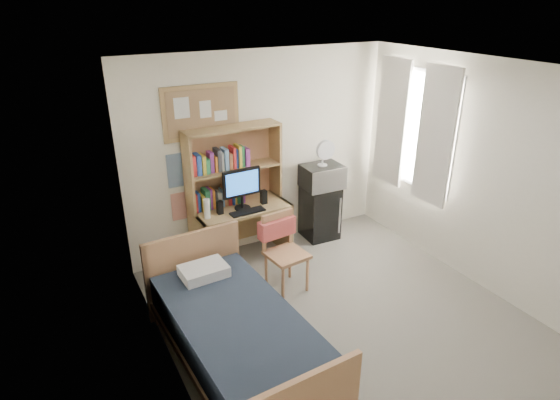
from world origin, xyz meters
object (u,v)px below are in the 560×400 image
desk_chair (287,254)px  monitor (242,189)px  bed (238,340)px  speaker_left (220,207)px  microwave (322,176)px  desk (241,233)px  speaker_right (264,197)px  mini_fridge (320,211)px  desk_fan (323,154)px  bulletin_board (201,112)px

desk_chair → monitor: bearing=96.1°
bed → speaker_left: speaker_left is taller
bed → microwave: bearing=38.3°
desk → speaker_left: 0.55m
speaker_right → mini_fridge: bearing=4.8°
desk → microwave: size_ratio=2.26×
monitor → bed: bearing=-117.8°
speaker_left → desk_fan: bearing=2.2°
bed → microwave: size_ratio=3.85×
mini_fridge → bulletin_board: bearing=173.6°
bed → desk_chair: bearing=38.4°
speaker_left → mini_fridge: bearing=3.0°
desk_chair → bed: bearing=-145.2°
desk → speaker_left: size_ratio=7.29×
mini_fridge → desk_fan: size_ratio=2.35×
monitor → desk_fan: (1.23, 0.10, 0.23)m
bulletin_board → monitor: 1.03m
desk → monitor: bearing=-90.0°
desk → desk_fan: 1.50m
desk_chair → bulletin_board: bearing=106.9°
speaker_right → microwave: microwave is taller
bulletin_board → microwave: (1.56, -0.26, -1.00)m
monitor → microwave: (1.23, 0.10, -0.09)m
bed → speaker_right: bearing=53.8°
speaker_right → desk_fan: size_ratio=0.54×
mini_fridge → speaker_right: bearing=-170.8°
speaker_right → microwave: size_ratio=0.33×
bulletin_board → bed: bearing=-103.4°
desk → mini_fridge: mini_fridge is taller
desk_fan → desk: bearing=-175.6°
bed → speaker_right: (1.11, 1.69, 0.56)m
desk → speaker_right: size_ratio=6.82×
desk_chair → desk_fan: bearing=34.5°
bulletin_board → desk_chair: 1.94m
speaker_left → microwave: 1.54m
bulletin_board → monitor: bearing=-48.2°
bulletin_board → microwave: bearing=-9.6°
monitor → microwave: bearing=2.7°
monitor → microwave: 1.24m
desk_chair → speaker_left: bearing=114.5°
desk_chair → speaker_left: (-0.48, 0.80, 0.37)m
desk_chair → desk_fan: size_ratio=2.85×
monitor → speaker_left: size_ratio=3.16×
bulletin_board → speaker_right: size_ratio=5.33×
speaker_left → microwave: size_ratio=0.31×
desk_chair → monitor: (-0.18, 0.81, 0.55)m
bed → monitor: (0.81, 1.68, 0.73)m
mini_fridge → bed: bearing=-136.2°
monitor → speaker_right: 0.35m
microwave → desk_fan: size_ratio=1.63×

